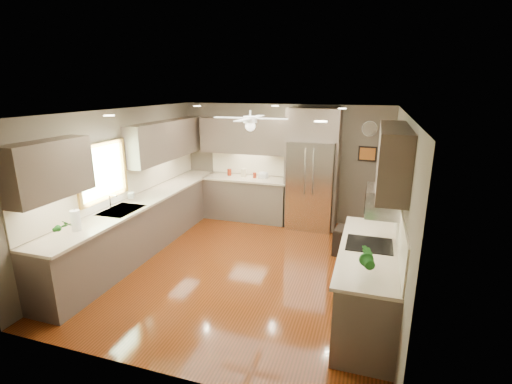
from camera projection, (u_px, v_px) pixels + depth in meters
The scene contains 27 objects.
floor at pixel (245, 266), 6.11m from camera, with size 5.00×5.00×0.00m, color #461F09.
ceiling at pixel (244, 111), 5.42m from camera, with size 5.00×5.00×0.00m, color white.
wall_back at pixel (283, 163), 8.05m from camera, with size 4.50×4.50×0.00m, color #62584A.
wall_front at pixel (155, 264), 3.47m from camera, with size 4.50×4.50×0.00m, color #62584A.
wall_left at pixel (122, 182), 6.42m from camera, with size 5.00×5.00×0.00m, color #62584A.
wall_right at pixel (398, 207), 5.10m from camera, with size 5.00×5.00×0.00m, color #62584A.
canister_a at pixel (229, 172), 8.22m from camera, with size 0.09×0.09×0.14m, color maroon.
canister_c at pixel (243, 173), 8.12m from camera, with size 0.11×0.11×0.18m, color beige.
canister_d at pixel (255, 175), 8.02m from camera, with size 0.08×0.08×0.12m, color maroon.
soap_bottle at pixel (132, 195), 6.42m from camera, with size 0.09×0.09×0.20m, color white.
potted_plant_left at pixel (62, 226), 4.87m from camera, with size 0.15×0.10×0.29m, color #185217.
potted_plant_right at pixel (367, 258), 3.90m from camera, with size 0.19×0.16×0.35m, color #185217.
bowl at pixel (263, 177), 7.99m from camera, with size 0.23×0.23×0.06m, color beige.
left_run at pixel (146, 223), 6.68m from camera, with size 0.65×4.70×1.45m.
back_run at pixel (247, 197), 8.20m from camera, with size 1.85×0.65×1.45m.
uppers at pixel (218, 145), 6.46m from camera, with size 4.50×4.70×0.95m.
window at pixel (102, 172), 5.87m from camera, with size 0.05×1.12×0.92m.
sink at pixel (121, 212), 5.97m from camera, with size 0.50×0.70×0.32m.
refrigerator at pixel (312, 171), 7.55m from camera, with size 1.06×0.75×2.45m.
right_run at pixel (368, 281), 4.68m from camera, with size 0.70×2.20×1.45m.
microwave at pixel (383, 201), 4.60m from camera, with size 0.43×0.55×0.34m.
ceiling_fan at pixel (250, 121), 5.74m from camera, with size 1.18×1.18×0.32m.
recessed_lights at pixel (250, 110), 5.80m from camera, with size 2.84×3.14×0.01m.
wall_clock at pixel (370, 129), 7.30m from camera, with size 0.30×0.03×0.30m.
framed_print at pixel (367, 154), 7.44m from camera, with size 0.36×0.03×0.30m.
stool at pixel (347, 241), 6.49m from camera, with size 0.47×0.47×0.49m.
paper_towel at pixel (76, 221), 5.08m from camera, with size 0.13×0.13×0.32m.
Camera 1 is at (1.86, -5.22, 2.85)m, focal length 26.00 mm.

